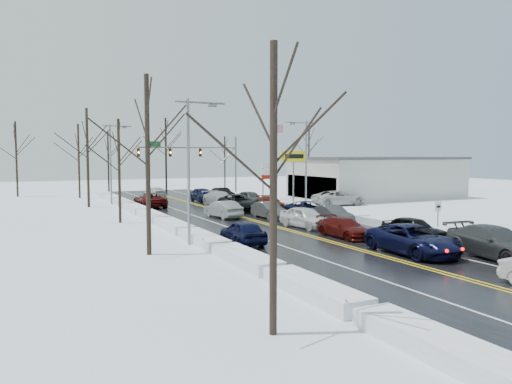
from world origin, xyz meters
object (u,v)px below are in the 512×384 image
tires_plus_sign (294,160)px  oncoming_car_0 (223,218)px  dealership_building (376,177)px  traffic_signal_mast (200,156)px  flagpole (273,152)px

tires_plus_sign → oncoming_car_0: size_ratio=1.31×
tires_plus_sign → dealership_building: bearing=8.5°
tires_plus_sign → traffic_signal_mast: bearing=120.5°
traffic_signal_mast → flagpole: (11.72, 2.01, 0.45)m
oncoming_car_0 → traffic_signal_mast: bearing=-110.7°
tires_plus_sign → oncoming_car_0: (-12.13, -8.55, -4.99)m
oncoming_car_0 → tires_plus_sign: bearing=-151.6°
traffic_signal_mast → dealership_building: traffic_signal_mast is taller
traffic_signal_mast → dealership_building: 23.01m
dealership_building → oncoming_car_0: dealership_building is taller
flagpole → dealership_building: (8.80, -12.00, -3.27)m
traffic_signal_mast → tires_plus_sign: traffic_signal_mast is taller
traffic_signal_mast → dealership_building: bearing=-25.9°
tires_plus_sign → oncoming_car_0: tires_plus_sign is taller
traffic_signal_mast → tires_plus_sign: 13.92m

